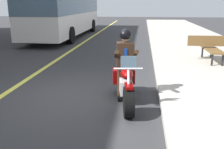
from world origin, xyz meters
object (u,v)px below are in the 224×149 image
object	(u,v)px
bus_near	(65,10)
bench_sidewalk	(212,46)
motorcycle_main	(126,84)
rider_main	(125,59)

from	to	relation	value
bus_near	bench_sidewalk	size ratio (longest dim) A/B	6.11
bus_near	bench_sidewalk	world-z (taller)	bus_near
motorcycle_main	bus_near	bearing A→B (deg)	-157.66
rider_main	bench_sidewalk	bearing A→B (deg)	144.13
rider_main	bench_sidewalk	world-z (taller)	rider_main
motorcycle_main	bench_sidewalk	bearing A→B (deg)	145.57
rider_main	bench_sidewalk	distance (m)	5.20
motorcycle_main	bench_sidewalk	world-z (taller)	motorcycle_main
rider_main	bus_near	distance (m)	13.03
motorcycle_main	bus_near	distance (m)	13.27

